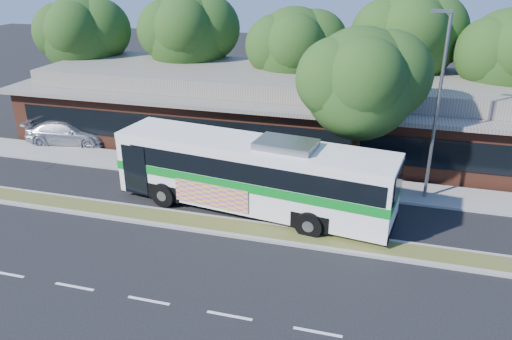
% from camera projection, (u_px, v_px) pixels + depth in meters
% --- Properties ---
extents(ground, '(120.00, 120.00, 0.00)m').
position_uv_depth(ground, '(201.00, 231.00, 22.00)').
color(ground, black).
rests_on(ground, ground).
extents(median_strip, '(26.00, 1.10, 0.15)m').
position_uv_depth(median_strip, '(205.00, 223.00, 22.50)').
color(median_strip, '#555B26').
rests_on(median_strip, ground).
extents(sidewalk, '(44.00, 2.60, 0.12)m').
position_uv_depth(sidewalk, '(243.00, 174.00, 27.64)').
color(sidewalk, gray).
rests_on(sidewalk, ground).
extents(parking_lot, '(14.00, 12.00, 0.01)m').
position_uv_depth(parking_lot, '(15.00, 128.00, 35.28)').
color(parking_lot, black).
rests_on(parking_lot, ground).
extents(plaza_building, '(33.20, 11.20, 4.45)m').
position_uv_depth(plaza_building, '(272.00, 106.00, 32.66)').
color(plaza_building, brown).
rests_on(plaza_building, ground).
extents(lamp_post, '(0.93, 0.18, 9.07)m').
position_uv_depth(lamp_post, '(437.00, 104.00, 23.02)').
color(lamp_post, slate).
rests_on(lamp_post, ground).
extents(tree_bg_a, '(6.47, 5.80, 8.63)m').
position_uv_depth(tree_bg_a, '(87.00, 34.00, 36.67)').
color(tree_bg_a, black).
rests_on(tree_bg_a, ground).
extents(tree_bg_b, '(6.69, 6.00, 9.00)m').
position_uv_depth(tree_bg_b, '(194.00, 33.00, 35.48)').
color(tree_bg_b, black).
rests_on(tree_bg_b, ground).
extents(tree_bg_c, '(6.24, 5.60, 8.26)m').
position_uv_depth(tree_bg_c, '(301.00, 48.00, 32.84)').
color(tree_bg_c, black).
rests_on(tree_bg_c, ground).
extents(tree_bg_d, '(6.91, 6.20, 9.37)m').
position_uv_depth(tree_bg_d, '(413.00, 37.00, 31.68)').
color(tree_bg_d, black).
rests_on(tree_bg_d, ground).
extents(transit_bus, '(13.48, 4.65, 3.71)m').
position_uv_depth(transit_bus, '(253.00, 170.00, 23.09)').
color(transit_bus, white).
rests_on(transit_bus, ground).
extents(sedan, '(5.64, 3.02, 1.55)m').
position_uv_depth(sedan, '(69.00, 132.00, 32.03)').
color(sedan, silver).
rests_on(sedan, ground).
extents(sidewalk_tree, '(6.02, 5.40, 8.27)m').
position_uv_depth(sidewalk_tree, '(369.00, 81.00, 23.72)').
color(sidewalk_tree, black).
rests_on(sidewalk_tree, ground).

